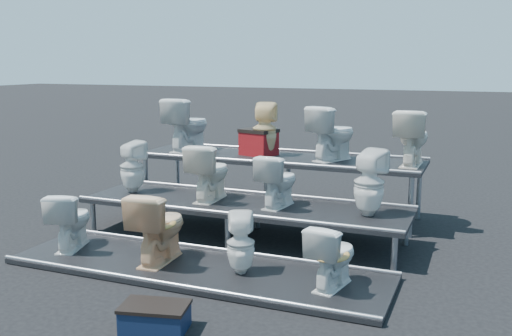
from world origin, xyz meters
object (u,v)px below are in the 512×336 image
at_px(red_crate, 259,144).
at_px(step_stool, 155,319).
at_px(toilet_4, 132,167).
at_px(toilet_8, 188,125).
at_px(toilet_5, 209,172).
at_px(toilet_1, 159,226).
at_px(toilet_11, 412,138).
at_px(toilet_0, 71,220).
at_px(toilet_7, 369,183).
at_px(toilet_3, 332,255).
at_px(toilet_9, 265,129).
at_px(toilet_6, 278,181).
at_px(toilet_2, 241,243).
at_px(toilet_10, 333,133).

height_order(red_crate, step_stool, red_crate).
distance_m(toilet_4, toilet_8, 1.39).
bearing_deg(toilet_5, toilet_1, 89.63).
height_order(toilet_5, toilet_11, toilet_11).
distance_m(toilet_0, toilet_7, 3.53).
xyz_separation_m(toilet_7, red_crate, (-1.91, 1.33, 0.18)).
bearing_deg(toilet_5, toilet_8, -53.18).
bearing_deg(toilet_3, toilet_9, -45.78).
relative_size(toilet_1, toilet_6, 1.21).
bearing_deg(step_stool, toilet_4, 114.08).
xyz_separation_m(toilet_11, step_stool, (-1.58, -3.94, -1.14)).
distance_m(toilet_9, toilet_11, 2.11).
distance_m(toilet_1, toilet_2, 0.98).
relative_size(toilet_1, toilet_8, 0.97).
distance_m(toilet_1, toilet_6, 1.63).
xyz_separation_m(toilet_6, toilet_10, (0.35, 1.30, 0.46)).
relative_size(toilet_3, toilet_11, 0.85).
height_order(toilet_2, toilet_10, toilet_10).
bearing_deg(toilet_2, toilet_1, -22.90).
distance_m(toilet_2, toilet_8, 3.42).
height_order(toilet_3, toilet_9, toilet_9).
bearing_deg(red_crate, toilet_1, -76.52).
height_order(toilet_0, toilet_9, toilet_9).
bearing_deg(toilet_0, toilet_2, 163.37).
distance_m(toilet_6, toilet_11, 1.99).
bearing_deg(toilet_11, toilet_5, 30.64).
bearing_deg(toilet_2, toilet_6, -110.19).
xyz_separation_m(toilet_2, toilet_9, (-0.74, 2.60, 0.87)).
xyz_separation_m(toilet_2, step_stool, (-0.21, -1.34, -0.29)).
bearing_deg(toilet_8, toilet_0, 93.44).
bearing_deg(toilet_5, toilet_11, -152.73).
relative_size(toilet_5, toilet_7, 0.95).
height_order(toilet_8, step_stool, toilet_8).
height_order(toilet_9, toilet_10, toilet_9).
distance_m(toilet_2, red_crate, 2.84).
bearing_deg(toilet_5, red_crate, -98.15).
relative_size(toilet_9, step_stool, 1.44).
bearing_deg(toilet_6, toilet_3, 135.77).
xyz_separation_m(red_crate, step_stool, (0.64, -3.97, -0.93)).
height_order(toilet_4, toilet_6, toilet_4).
bearing_deg(red_crate, toilet_7, -18.43).
xyz_separation_m(toilet_0, toilet_9, (1.44, 2.60, 0.85)).
distance_m(toilet_1, toilet_3, 1.96).
bearing_deg(toilet_10, toilet_6, 99.03).
bearing_deg(toilet_7, toilet_8, -6.19).
distance_m(toilet_7, step_stool, 3.03).
relative_size(toilet_1, red_crate, 1.68).
bearing_deg(toilet_8, toilet_6, 153.42).
height_order(toilet_0, toilet_2, toilet_0).
bearing_deg(toilet_3, toilet_7, -83.13).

